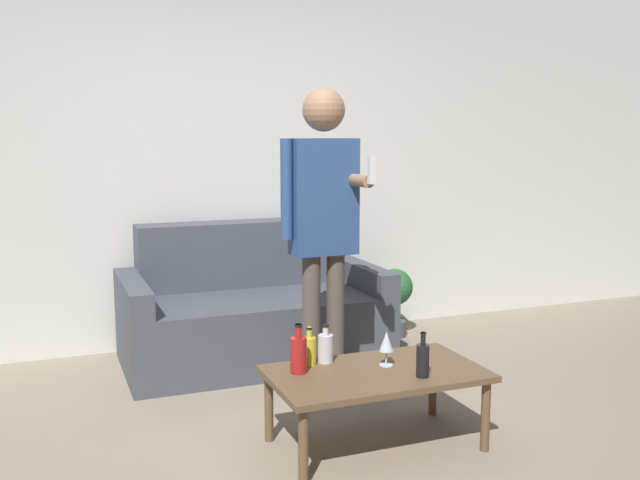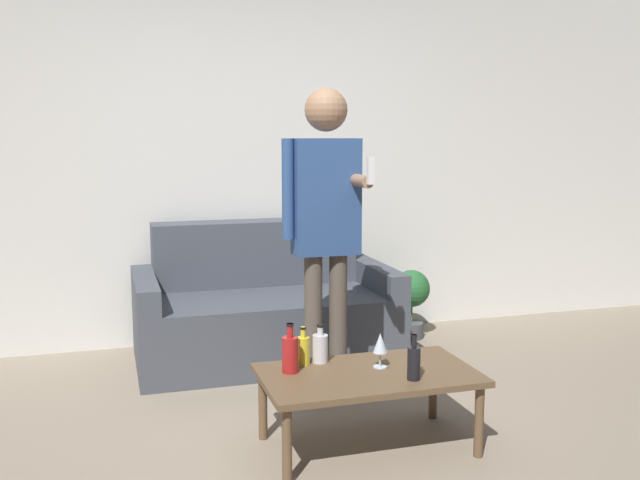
{
  "view_description": "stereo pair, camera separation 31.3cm",
  "coord_description": "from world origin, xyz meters",
  "px_view_note": "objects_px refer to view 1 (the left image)",
  "views": [
    {
      "loc": [
        -1.26,
        -2.86,
        1.51
      ],
      "look_at": [
        0.12,
        0.62,
        0.95
      ],
      "focal_mm": 40.0,
      "sensor_mm": 36.0,
      "label": 1
    },
    {
      "loc": [
        -0.97,
        -2.96,
        1.51
      ],
      "look_at": [
        0.12,
        0.62,
        0.95
      ],
      "focal_mm": 40.0,
      "sensor_mm": 36.0,
      "label": 2
    }
  ],
  "objects_px": {
    "bottle_orange": "(309,350)",
    "person_standing_front": "(323,214)",
    "coffee_table": "(376,379)",
    "couch": "(252,312)"
  },
  "relations": [
    {
      "from": "bottle_orange",
      "to": "person_standing_front",
      "type": "height_order",
      "value": "person_standing_front"
    },
    {
      "from": "coffee_table",
      "to": "bottle_orange",
      "type": "relative_size",
      "value": 5.34
    },
    {
      "from": "couch",
      "to": "bottle_orange",
      "type": "bearing_deg",
      "value": -94.12
    },
    {
      "from": "bottle_orange",
      "to": "couch",
      "type": "bearing_deg",
      "value": 85.88
    },
    {
      "from": "couch",
      "to": "coffee_table",
      "type": "distance_m",
      "value": 1.56
    },
    {
      "from": "coffee_table",
      "to": "person_standing_front",
      "type": "height_order",
      "value": "person_standing_front"
    },
    {
      "from": "couch",
      "to": "person_standing_front",
      "type": "bearing_deg",
      "value": -80.29
    },
    {
      "from": "person_standing_front",
      "to": "bottle_orange",
      "type": "bearing_deg",
      "value": -119.35
    },
    {
      "from": "person_standing_front",
      "to": "coffee_table",
      "type": "bearing_deg",
      "value": -88.64
    },
    {
      "from": "bottle_orange",
      "to": "person_standing_front",
      "type": "distance_m",
      "value": 0.8
    }
  ]
}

